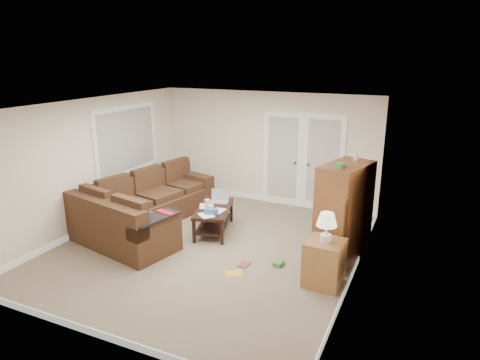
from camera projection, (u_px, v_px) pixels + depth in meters
The scene contains 17 objects.
floor at pixel (209, 248), 7.53m from camera, with size 5.50×5.50×0.00m, color gray.
ceiling at pixel (206, 105), 6.82m from camera, with size 5.00×5.50×0.02m, color silver.
wall_left at pixel (93, 164), 8.17m from camera, with size 0.02×5.50×2.50m, color white.
wall_right at pixel (359, 200), 6.18m from camera, with size 0.02×5.50×2.50m, color white.
wall_back at pixel (266, 148), 9.57m from camera, with size 5.00×0.02×2.50m, color white.
wall_front at pixel (89, 243), 4.78m from camera, with size 5.00×0.02×2.50m, color white.
baseboards at pixel (209, 245), 7.52m from camera, with size 5.00×5.50×0.10m, color silver, non-canonical shape.
french_doors at pixel (302, 161), 9.27m from camera, with size 1.80×0.05×2.13m.
window_left at pixel (127, 140), 8.94m from camera, with size 0.05×1.92×1.42m.
sectional_sofa at pixel (143, 211), 8.25m from camera, with size 2.16×3.35×0.93m.
coffee_table at pixel (214, 218), 8.16m from camera, with size 0.92×1.32×0.81m.
tv_armoire at pixel (343, 212), 6.89m from camera, with size 0.81×1.13×1.75m.
side_cabinet at pixel (324, 259), 6.24m from camera, with size 0.56×0.56×1.12m.
space_heater at pixel (333, 209), 8.98m from camera, with size 0.12×0.10×0.31m, color silver.
floor_magazine at pixel (234, 273), 6.64m from camera, with size 0.26×0.20×0.01m, color gold.
floor_greenbox at pixel (279, 263), 6.89m from camera, with size 0.14×0.18×0.07m, color #3D8646.
floor_book at pixel (240, 263), 6.95m from camera, with size 0.16×0.21×0.02m, color brown.
Camera 1 is at (3.36, -6.03, 3.29)m, focal length 32.00 mm.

